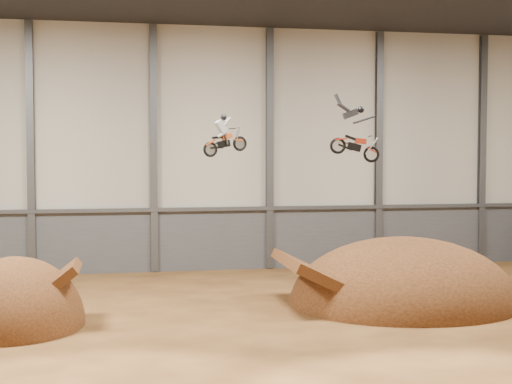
% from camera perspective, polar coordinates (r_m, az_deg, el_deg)
% --- Properties ---
extents(floor, '(40.00, 40.00, 0.00)m').
position_cam_1_polar(floor, '(27.05, 0.48, -11.25)').
color(floor, '#502F15').
rests_on(floor, ground).
extents(back_wall, '(40.00, 0.10, 14.00)m').
position_cam_1_polar(back_wall, '(41.05, -3.53, 3.47)').
color(back_wall, beige).
rests_on(back_wall, ground).
extents(lower_band_back, '(39.80, 0.18, 3.50)m').
position_cam_1_polar(lower_band_back, '(41.24, -3.49, -3.84)').
color(lower_band_back, '#4B4D52').
rests_on(lower_band_back, ground).
extents(steel_rail, '(39.80, 0.35, 0.20)m').
position_cam_1_polar(steel_rail, '(40.92, -3.48, -1.36)').
color(steel_rail, '#47494F').
rests_on(steel_rail, lower_band_back).
extents(steel_column_1, '(0.40, 0.36, 13.90)m').
position_cam_1_polar(steel_column_1, '(40.84, -17.59, 3.34)').
color(steel_column_1, '#47494F').
rests_on(steel_column_1, ground).
extents(steel_column_2, '(0.40, 0.36, 13.90)m').
position_cam_1_polar(steel_column_2, '(40.57, -8.19, 3.45)').
color(steel_column_2, '#47494F').
rests_on(steel_column_2, ground).
extents(steel_column_3, '(0.40, 0.36, 13.90)m').
position_cam_1_polar(steel_column_3, '(41.39, 1.09, 3.47)').
color(steel_column_3, '#47494F').
rests_on(steel_column_3, ground).
extents(steel_column_4, '(0.40, 0.36, 13.90)m').
position_cam_1_polar(steel_column_4, '(43.23, 9.80, 3.41)').
color(steel_column_4, '#47494F').
rests_on(steel_column_4, ground).
extents(steel_column_5, '(0.40, 0.36, 13.90)m').
position_cam_1_polar(steel_column_5, '(45.97, 17.62, 3.29)').
color(steel_column_5, '#47494F').
rests_on(steel_column_5, ground).
extents(takeoff_ramp, '(5.41, 6.24, 5.41)m').
position_cam_1_polar(takeoff_ramp, '(29.63, -18.78, -10.15)').
color(takeoff_ramp, '#3C1F0F').
rests_on(takeoff_ramp, ground).
extents(landing_ramp, '(10.32, 9.13, 5.95)m').
position_cam_1_polar(landing_ramp, '(32.95, 11.72, -8.72)').
color(landing_ramp, '#3C1F0F').
rests_on(landing_ramp, ground).
extents(fmx_rider_a, '(2.37, 1.31, 2.10)m').
position_cam_1_polar(fmx_rider_a, '(29.59, -2.38, 4.79)').
color(fmx_rider_a, '#C44E1B').
extents(fmx_rider_b, '(3.35, 1.23, 2.98)m').
position_cam_1_polar(fmx_rider_b, '(29.56, 7.75, 5.03)').
color(fmx_rider_b, red).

